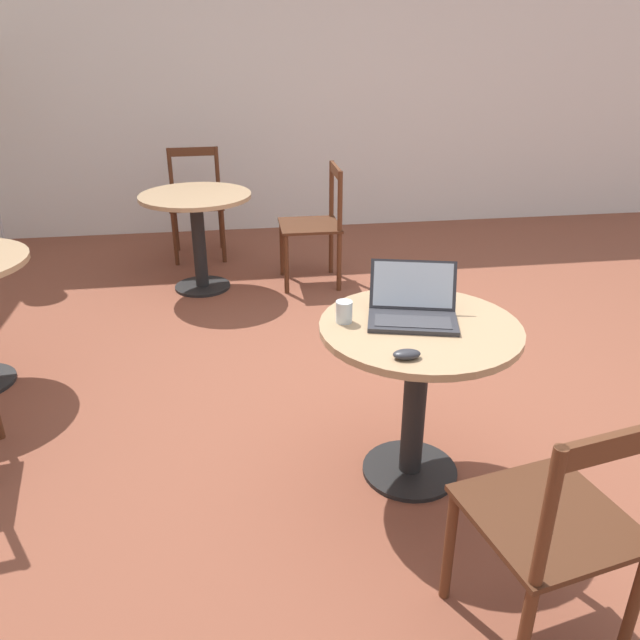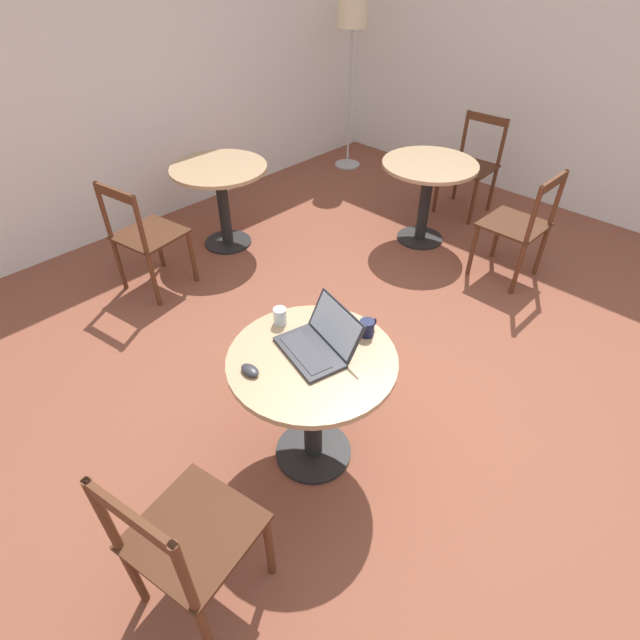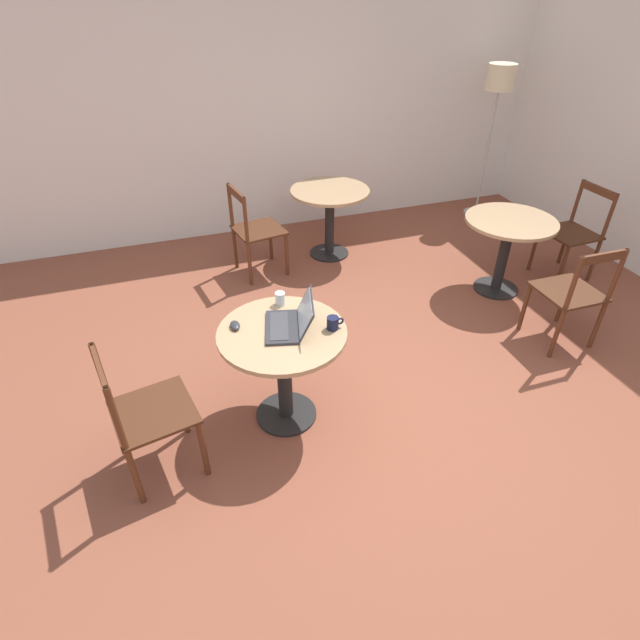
{
  "view_description": "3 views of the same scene",
  "coord_description": "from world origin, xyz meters",
  "px_view_note": "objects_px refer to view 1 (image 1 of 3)",
  "views": [
    {
      "loc": [
        -2.81,
        0.87,
        1.76
      ],
      "look_at": [
        -0.33,
        0.5,
        0.6
      ],
      "focal_mm": 35.0,
      "sensor_mm": 36.0,
      "label": 1
    },
    {
      "loc": [
        -1.86,
        -1.04,
        2.3
      ],
      "look_at": [
        -0.28,
        0.48,
        0.53
      ],
      "focal_mm": 28.0,
      "sensor_mm": 36.0,
      "label": 2
    },
    {
      "loc": [
        -1.25,
        -2.23,
        2.52
      ],
      "look_at": [
        -0.37,
        0.33,
        0.62
      ],
      "focal_mm": 28.0,
      "sensor_mm": 36.0,
      "label": 3
    }
  ],
  "objects_px": {
    "chair_near_left": "(558,527)",
    "mug": "(417,286)",
    "cafe_table_near": "(417,363)",
    "cafe_table_mid": "(197,218)",
    "chair_mid_right": "(197,203)",
    "drinking_glass": "(344,312)",
    "chair_mid_front": "(315,225)",
    "laptop": "(413,309)",
    "mouse": "(407,354)"
  },
  "relations": [
    {
      "from": "cafe_table_near",
      "to": "chair_near_left",
      "type": "bearing_deg",
      "value": -168.77
    },
    {
      "from": "chair_mid_front",
      "to": "chair_near_left",
      "type": "bearing_deg",
      "value": -175.49
    },
    {
      "from": "mug",
      "to": "drinking_glass",
      "type": "relative_size",
      "value": 1.24
    },
    {
      "from": "chair_mid_right",
      "to": "cafe_table_mid",
      "type": "bearing_deg",
      "value": -177.61
    },
    {
      "from": "chair_mid_front",
      "to": "chair_mid_right",
      "type": "relative_size",
      "value": 1.0
    },
    {
      "from": "laptop",
      "to": "drinking_glass",
      "type": "relative_size",
      "value": 4.68
    },
    {
      "from": "mug",
      "to": "laptop",
      "type": "bearing_deg",
      "value": 159.65
    },
    {
      "from": "cafe_table_mid",
      "to": "chair_mid_right",
      "type": "height_order",
      "value": "chair_mid_right"
    },
    {
      "from": "chair_mid_right",
      "to": "drinking_glass",
      "type": "xyz_separation_m",
      "value": [
        -3.08,
        -0.69,
        0.31
      ]
    },
    {
      "from": "chair_near_left",
      "to": "chair_mid_right",
      "type": "distance_m",
      "value": 4.17
    },
    {
      "from": "mouse",
      "to": "drinking_glass",
      "type": "xyz_separation_m",
      "value": [
        0.33,
        0.16,
        0.03
      ]
    },
    {
      "from": "chair_mid_right",
      "to": "mouse",
      "type": "distance_m",
      "value": 3.53
    },
    {
      "from": "cafe_table_near",
      "to": "chair_near_left",
      "type": "relative_size",
      "value": 0.9
    },
    {
      "from": "chair_mid_front",
      "to": "mouse",
      "type": "distance_m",
      "value": 2.62
    },
    {
      "from": "cafe_table_mid",
      "to": "chair_near_left",
      "type": "xyz_separation_m",
      "value": [
        -3.21,
        -1.12,
        -0.09
      ]
    },
    {
      "from": "laptop",
      "to": "chair_mid_right",
      "type": "bearing_deg",
      "value": 17.26
    },
    {
      "from": "cafe_table_near",
      "to": "mug",
      "type": "bearing_deg",
      "value": -13.77
    },
    {
      "from": "mug",
      "to": "chair_mid_front",
      "type": "bearing_deg",
      "value": 4.39
    },
    {
      "from": "cafe_table_near",
      "to": "chair_near_left",
      "type": "distance_m",
      "value": 0.88
    },
    {
      "from": "cafe_table_near",
      "to": "chair_mid_front",
      "type": "distance_m",
      "value": 2.35
    },
    {
      "from": "chair_mid_right",
      "to": "laptop",
      "type": "height_order",
      "value": "laptop"
    },
    {
      "from": "chair_mid_front",
      "to": "mug",
      "type": "relative_size",
      "value": 8.19
    },
    {
      "from": "laptop",
      "to": "mouse",
      "type": "distance_m",
      "value": 0.34
    },
    {
      "from": "cafe_table_mid",
      "to": "laptop",
      "type": "bearing_deg",
      "value": -158.0
    },
    {
      "from": "mouse",
      "to": "drinking_glass",
      "type": "relative_size",
      "value": 1.14
    },
    {
      "from": "chair_near_left",
      "to": "drinking_glass",
      "type": "relative_size",
      "value": 10.14
    },
    {
      "from": "cafe_table_mid",
      "to": "laptop",
      "type": "distance_m",
      "value": 2.49
    },
    {
      "from": "laptop",
      "to": "drinking_glass",
      "type": "xyz_separation_m",
      "value": [
        0.01,
        0.28,
        0.0
      ]
    },
    {
      "from": "laptop",
      "to": "cafe_table_near",
      "type": "bearing_deg",
      "value": -162.66
    },
    {
      "from": "laptop",
      "to": "cafe_table_mid",
      "type": "bearing_deg",
      "value": 22.0
    },
    {
      "from": "cafe_table_near",
      "to": "mug",
      "type": "distance_m",
      "value": 0.38
    },
    {
      "from": "chair_near_left",
      "to": "chair_mid_front",
      "type": "bearing_deg",
      "value": 4.51
    },
    {
      "from": "laptop",
      "to": "mouse",
      "type": "relative_size",
      "value": 4.1
    },
    {
      "from": "cafe_table_mid",
      "to": "mouse",
      "type": "xyz_separation_m",
      "value": [
        -2.62,
        -0.82,
        0.19
      ]
    },
    {
      "from": "chair_near_left",
      "to": "drinking_glass",
      "type": "bearing_deg",
      "value": 26.5
    },
    {
      "from": "chair_near_left",
      "to": "mouse",
      "type": "height_order",
      "value": "chair_near_left"
    },
    {
      "from": "laptop",
      "to": "chair_near_left",
      "type": "bearing_deg",
      "value": -168.39
    },
    {
      "from": "chair_near_left",
      "to": "mug",
      "type": "relative_size",
      "value": 8.19
    },
    {
      "from": "cafe_table_near",
      "to": "cafe_table_mid",
      "type": "distance_m",
      "value": 2.54
    },
    {
      "from": "cafe_table_mid",
      "to": "chair_mid_right",
      "type": "distance_m",
      "value": 0.8
    },
    {
      "from": "chair_near_left",
      "to": "mug",
      "type": "bearing_deg",
      "value": 4.72
    },
    {
      "from": "drinking_glass",
      "to": "laptop",
      "type": "bearing_deg",
      "value": -92.9
    },
    {
      "from": "laptop",
      "to": "drinking_glass",
      "type": "distance_m",
      "value": 0.28
    },
    {
      "from": "chair_near_left",
      "to": "chair_mid_front",
      "type": "height_order",
      "value": "same"
    },
    {
      "from": "chair_near_left",
      "to": "mug",
      "type": "distance_m",
      "value": 1.21
    },
    {
      "from": "cafe_table_mid",
      "to": "chair_mid_right",
      "type": "bearing_deg",
      "value": 2.39
    },
    {
      "from": "laptop",
      "to": "mouse",
      "type": "xyz_separation_m",
      "value": [
        -0.32,
        0.11,
        -0.03
      ]
    },
    {
      "from": "mouse",
      "to": "mug",
      "type": "height_order",
      "value": "mug"
    },
    {
      "from": "cafe_table_mid",
      "to": "chair_near_left",
      "type": "distance_m",
      "value": 3.4
    },
    {
      "from": "chair_mid_right",
      "to": "mug",
      "type": "xyz_separation_m",
      "value": [
        -2.85,
        -1.05,
        0.31
      ]
    }
  ]
}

